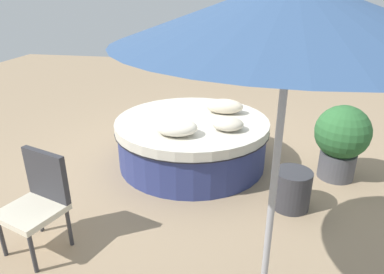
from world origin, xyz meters
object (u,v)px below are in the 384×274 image
object	(u,v)px
side_table	(292,189)
throw_pillow_2	(224,106)
throw_pillow_1	(228,124)
planter	(341,138)
round_bed	(192,141)
throw_pillow_0	(176,127)
patio_chair	(39,196)
patio_umbrella	(292,16)

from	to	relation	value
side_table	throw_pillow_2	bearing A→B (deg)	-54.06
throw_pillow_1	planter	xyz separation A→B (m)	(-1.48, -0.22, -0.18)
throw_pillow_1	side_table	xyz separation A→B (m)	(-0.82, 0.62, -0.52)
round_bed	planter	bearing A→B (deg)	177.61
throw_pillow_0	throw_pillow_1	bearing A→B (deg)	-155.83
throw_pillow_0	patio_chair	world-z (taller)	patio_chair
round_bed	throw_pillow_2	size ratio (longest dim) A/B	3.96
throw_pillow_1	patio_chair	size ratio (longest dim) A/B	0.42
throw_pillow_0	side_table	world-z (taller)	throw_pillow_0
round_bed	throw_pillow_0	world-z (taller)	throw_pillow_0
round_bed	patio_chair	world-z (taller)	patio_chair
round_bed	throw_pillow_0	size ratio (longest dim) A/B	3.96
throw_pillow_2	round_bed	bearing A→B (deg)	40.01
throw_pillow_2	patio_chair	bearing A→B (deg)	57.53
patio_umbrella	planter	world-z (taller)	patio_umbrella
round_bed	throw_pillow_1	world-z (taller)	throw_pillow_1
patio_chair	patio_umbrella	size ratio (longest dim) A/B	0.40
throw_pillow_2	planter	world-z (taller)	planter
patio_chair	planter	xyz separation A→B (m)	(-3.11, -1.96, 0.01)
throw_pillow_2	throw_pillow_1	bearing A→B (deg)	99.32
throw_pillow_1	patio_chair	bearing A→B (deg)	46.84
throw_pillow_0	planter	xyz separation A→B (m)	(-2.10, -0.50, -0.20)
patio_umbrella	side_table	world-z (taller)	patio_umbrella
planter	patio_chair	bearing A→B (deg)	32.20
patio_chair	patio_umbrella	xyz separation A→B (m)	(-2.11, 0.43, 1.67)
round_bed	planter	size ratio (longest dim) A/B	2.15
throw_pillow_1	side_table	bearing A→B (deg)	142.78
throw_pillow_0	side_table	xyz separation A→B (m)	(-1.44, 0.34, -0.54)
patio_umbrella	side_table	bearing A→B (deg)	-102.21
throw_pillow_0	side_table	size ratio (longest dim) A/B	1.18
planter	side_table	xyz separation A→B (m)	(0.66, 0.84, -0.34)
round_bed	throw_pillow_1	distance (m)	0.73
throw_pillow_0	throw_pillow_2	world-z (taller)	throw_pillow_2
patio_umbrella	side_table	xyz separation A→B (m)	(-0.33, -1.54, -2.00)
throw_pillow_2	planter	xyz separation A→B (m)	(-1.58, 0.44, -0.21)
throw_pillow_0	planter	world-z (taller)	planter
throw_pillow_2	planter	bearing A→B (deg)	164.60
throw_pillow_1	patio_umbrella	bearing A→B (deg)	102.56
throw_pillow_0	patio_chair	bearing A→B (deg)	55.43
throw_pillow_2	patio_chair	xyz separation A→B (m)	(1.52, 2.39, -0.22)
throw_pillow_2	patio_chair	size ratio (longest dim) A/B	0.56
throw_pillow_1	patio_umbrella	distance (m)	2.67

